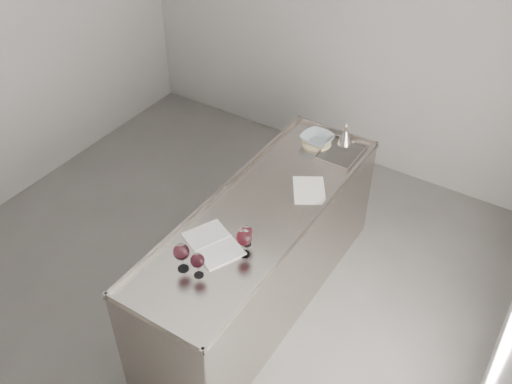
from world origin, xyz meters
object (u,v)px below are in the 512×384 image
Objects in this scene: wine_glass_small at (247,232)px; notebook at (213,244)px; wine_glass_right at (244,238)px; wine_glass_middle at (198,261)px; ceramic_bowl at (317,139)px; counter at (261,255)px; wine_glass_left at (181,252)px; wine_funnel at (345,137)px.

notebook is (-0.19, -0.12, -0.11)m from wine_glass_small.
notebook is at bearing -170.84° from wine_glass_right.
wine_glass_middle is at bearing -47.58° from notebook.
wine_glass_right is 1.30× the size of wine_glass_small.
notebook is 1.89× the size of ceramic_bowl.
counter is 0.98m from wine_glass_left.
wine_glass_left is at bearing -118.26° from wine_glass_small.
wine_funnel is (0.21, 1.56, 0.06)m from notebook.
notebook is 2.38× the size of wine_funnel.
notebook is at bearing -99.79° from counter.
wine_glass_right is at bearing 65.61° from wine_glass_middle.
wine_glass_right reaches higher than wine_funnel.
wine_glass_left is 0.41m from wine_glass_right.
wine_glass_middle is 0.37× the size of notebook.
wine_glass_left is at bearing -71.39° from notebook.
wine_glass_left reaches higher than wine_glass_middle.
wine_glass_middle is at bearing -89.84° from counter.
ceramic_bowl is (-0.20, 1.38, -0.09)m from wine_glass_right.
counter is 13.49× the size of wine_glass_middle.
wine_glass_middle is (0.00, -0.75, 0.60)m from counter.
wine_glass_right reaches higher than ceramic_bowl.
wine_funnel is (0.03, 1.43, -0.05)m from wine_glass_small.
wine_glass_small reaches higher than counter.
counter is 1.21m from wine_funnel.
wine_glass_middle reaches higher than counter.
wine_glass_small is at bearing -91.17° from wine_funnel.
wine_glass_left is 1.02× the size of wine_funnel.
wine_funnel is (0.13, 1.08, 0.53)m from counter.
wine_glass_small is 1.31m from ceramic_bowl.
wine_glass_middle is 0.89× the size of wine_funnel.
wine_funnel reaches higher than counter.
wine_funnel is at bearing 88.83° from wine_glass_small.
notebook is at bearing -91.03° from ceramic_bowl.
wine_glass_left is 1.86m from wine_funnel.
wine_glass_small is at bearing 61.74° from wine_glass_left.
wine_glass_small reaches higher than ceramic_bowl.
wine_glass_small is at bearing 75.70° from wine_glass_middle.
ceramic_bowl is (0.06, 1.70, -0.10)m from wine_glass_left.
wine_glass_left is 0.43× the size of notebook.
counter is 11.66× the size of wine_glass_left.
wine_glass_left is 1.01× the size of wine_glass_right.
wine_glass_right is (0.26, 0.32, -0.00)m from wine_glass_left.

